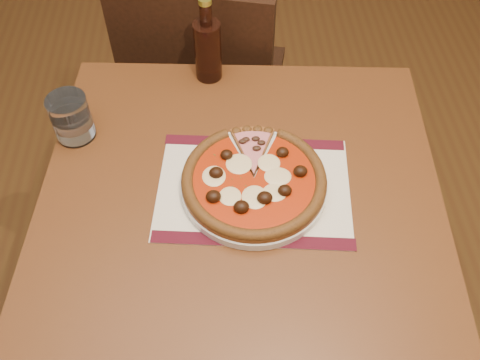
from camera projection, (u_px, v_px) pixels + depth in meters
name	position (u px, v px, depth m)	size (l,w,h in m)	color
table	(241.00, 225.00, 1.14)	(0.86, 0.86, 0.75)	brown
chair_far	(205.00, 85.00, 1.61)	(0.51, 0.51, 0.89)	black
placemat	(254.00, 188.00, 1.07)	(0.38, 0.27, 0.00)	beige
plate	(254.00, 185.00, 1.06)	(0.29, 0.29, 0.02)	white
pizza	(254.00, 179.00, 1.04)	(0.29, 0.29, 0.04)	brown
ham_slice	(254.00, 150.00, 1.09)	(0.09, 0.13, 0.02)	brown
water_glass	(71.00, 118.00, 1.12)	(0.08, 0.08, 0.10)	white
bottle	(208.00, 48.00, 1.21)	(0.06, 0.06, 0.21)	black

